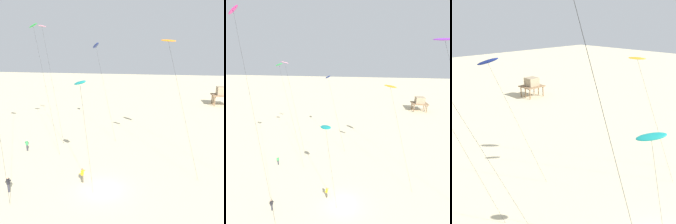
{
  "view_description": "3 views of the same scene",
  "coord_description": "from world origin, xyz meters",
  "views": [
    {
      "loc": [
        5.57,
        -23.63,
        14.21
      ],
      "look_at": [
        -1.23,
        12.06,
        5.41
      ],
      "focal_mm": 41.31,
      "sensor_mm": 36.0,
      "label": 1
    },
    {
      "loc": [
        2.29,
        -22.37,
        20.66
      ],
      "look_at": [
        -1.9,
        9.48,
        10.41
      ],
      "focal_mm": 31.97,
      "sensor_mm": 36.0,
      "label": 2
    },
    {
      "loc": [
        -20.3,
        -8.08,
        19.58
      ],
      "look_at": [
        -1.6,
        11.29,
        10.21
      ],
      "focal_mm": 44.4,
      "sensor_mm": 36.0,
      "label": 3
    }
  ],
  "objects": [
    {
      "name": "ground_plane",
      "position": [
        0.0,
        0.0,
        0.0
      ],
      "size": [
        260.0,
        260.0,
        0.0
      ],
      "primitive_type": "plane",
      "color": "beige"
    },
    {
      "name": "kite_teal",
      "position": [
        -2.39,
        1.01,
        10.93
      ],
      "size": [
        2.74,
        2.87,
        11.49
      ],
      "color": "teal",
      "rests_on": "ground"
    },
    {
      "name": "kite_orange",
      "position": [
        6.32,
        7.92,
        14.86
      ],
      "size": [
        4.93,
        4.96,
        15.5
      ],
      "color": "orange",
      "rests_on": "ground"
    },
    {
      "name": "kite_green",
      "position": [
        -13.68,
        14.17,
        17.51
      ],
      "size": [
        6.88,
        7.0,
        18.28
      ],
      "color": "green",
      "rests_on": "ground"
    },
    {
      "name": "kite_pink",
      "position": [
        -13.71,
        17.27,
        17.4
      ],
      "size": [
        6.03,
        5.96,
        18.28
      ],
      "color": "pink",
      "rests_on": "ground"
    },
    {
      "name": "kite_navy",
      "position": [
        -5.34,
        19.29,
        14.8
      ],
      "size": [
        5.21,
        5.88,
        15.57
      ],
      "color": "navy",
      "rests_on": "ground"
    },
    {
      "name": "kite_flyer_nearest",
      "position": [
        -12.97,
        8.31,
        0.89
      ],
      "size": [
        0.64,
        0.62,
        1.67
      ],
      "color": "#33333D",
      "rests_on": "ground"
    },
    {
      "name": "kite_flyer_middle",
      "position": [
        -9.27,
        -2.26,
        0.89
      ],
      "size": [
        0.73,
        0.73,
        1.67
      ],
      "color": "#33333D",
      "rests_on": "ground"
    },
    {
      "name": "kite_flyer_furthest",
      "position": [
        -2.44,
        1.08,
        0.89
      ],
      "size": [
        0.55,
        0.58,
        1.67
      ],
      "color": "#4C4738",
      "rests_on": "ground"
    },
    {
      "name": "stilt_house",
      "position": [
        21.48,
        46.99,
        3.42
      ],
      "size": [
        5.23,
        4.67,
        4.87
      ],
      "color": "#846647",
      "rests_on": "ground"
    }
  ]
}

